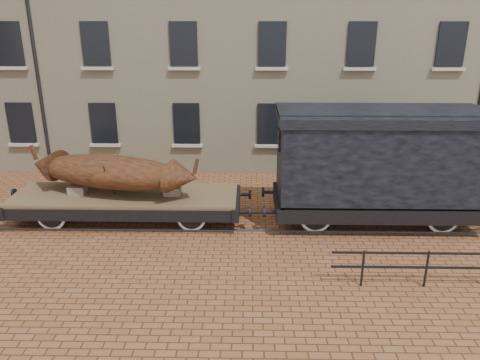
{
  "coord_description": "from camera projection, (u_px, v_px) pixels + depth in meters",
  "views": [
    {
      "loc": [
        0.11,
        -14.18,
        6.61
      ],
      "look_at": [
        -0.18,
        0.5,
        1.3
      ],
      "focal_mm": 35.0,
      "sensor_mm": 36.0,
      "label": 1
    }
  ],
  "objects": [
    {
      "name": "rail_track",
      "position": [
        245.0,
        221.0,
        15.57
      ],
      "size": [
        30.0,
        1.52,
        0.06
      ],
      "color": "#59595E",
      "rests_on": "ground"
    },
    {
      "name": "warehouse_cream",
      "position": [
        310.0,
        3.0,
        22.54
      ],
      "size": [
        40.0,
        10.19,
        14.0
      ],
      "color": "beige",
      "rests_on": "ground"
    },
    {
      "name": "flatcar_wagon",
      "position": [
        126.0,
        199.0,
        15.39
      ],
      "size": [
        8.26,
        2.24,
        1.25
      ],
      "color": "brown",
      "rests_on": "ground"
    },
    {
      "name": "ground",
      "position": [
        245.0,
        222.0,
        15.58
      ],
      "size": [
        90.0,
        90.0,
        0.0
      ],
      "primitive_type": "plane",
      "color": "brown"
    },
    {
      "name": "iron_boat",
      "position": [
        112.0,
        172.0,
        15.07
      ],
      "size": [
        5.92,
        2.82,
        1.45
      ],
      "color": "brown",
      "rests_on": "flatcar_wagon"
    },
    {
      "name": "goods_van",
      "position": [
        380.0,
        154.0,
        14.7
      ],
      "size": [
        7.32,
        2.67,
        3.79
      ],
      "color": "black",
      "rests_on": "ground"
    }
  ]
}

